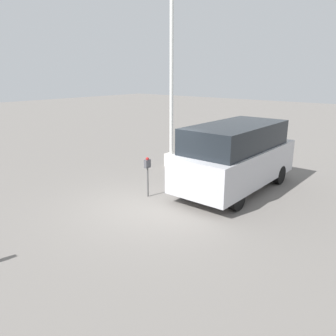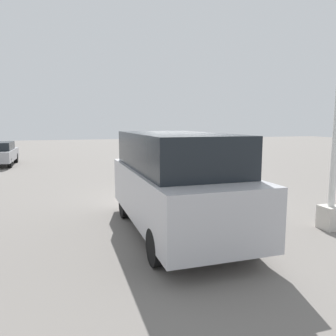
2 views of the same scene
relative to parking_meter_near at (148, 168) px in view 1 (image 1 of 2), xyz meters
The scene contains 4 objects.
ground_plane 1.26m from the parking_meter_near, 142.21° to the right, with size 80.00×80.00×0.00m, color slate.
parking_meter_near is the anchor object (origin of this frame).
lamp_post 3.87m from the parking_meter_near, 27.64° to the left, with size 0.44×0.44×6.64m.
parked_van 2.99m from the parking_meter_near, 37.58° to the right, with size 5.01×2.04×2.26m.
Camera 1 is at (-6.52, -6.34, 3.83)m, focal length 35.00 mm.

